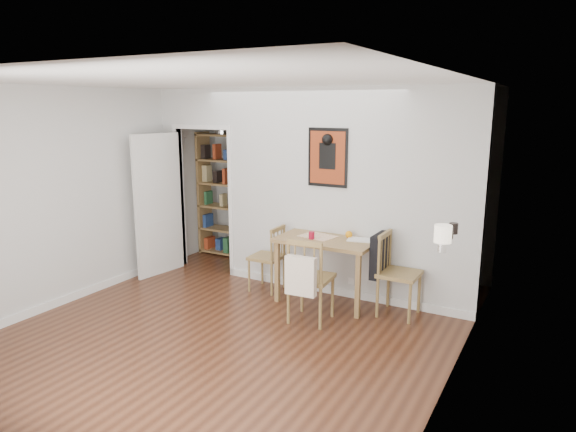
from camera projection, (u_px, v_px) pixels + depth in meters
The scene contains 15 objects.
ground at pixel (242, 324), 5.68m from camera, with size 5.20×5.20×0.00m, color #542E1B.
room_shell at pixel (306, 192), 6.51m from camera, with size 5.20×5.20×5.20m.
dining_table at pixel (327, 246), 6.23m from camera, with size 1.18×0.75×0.80m.
chair_left at pixel (267, 258), 6.67m from camera, with size 0.44×0.44×0.87m.
chair_right at pixel (398, 273), 5.85m from camera, with size 0.56×0.49×0.97m.
chair_front at pixel (310, 279), 5.68m from camera, with size 0.52×0.58×0.98m.
bookshelf at pixel (224, 195), 8.18m from camera, with size 0.83×0.33×1.96m.
fireplace at pixel (450, 300), 4.74m from camera, with size 0.45×1.25×1.16m.
red_glass at pixel (312, 235), 6.15m from camera, with size 0.07×0.07×0.09m, color maroon.
orange_fruit at pixel (349, 234), 6.20m from camera, with size 0.09×0.09×0.09m, color orange.
placemat at pixel (318, 236), 6.28m from camera, with size 0.41×0.31×0.00m, color beige.
notebook at pixel (360, 240), 6.10m from camera, with size 0.28×0.21×0.01m, color white.
mantel_lamp at pixel (443, 235), 4.32m from camera, with size 0.15×0.15×0.23m.
ceramic_jar_a at pixel (448, 233), 4.78m from camera, with size 0.09×0.09×0.11m, color black.
ceramic_jar_b at pixel (454, 228), 4.95m from camera, with size 0.09×0.09×0.11m, color black.
Camera 1 is at (3.01, -4.39, 2.38)m, focal length 32.00 mm.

